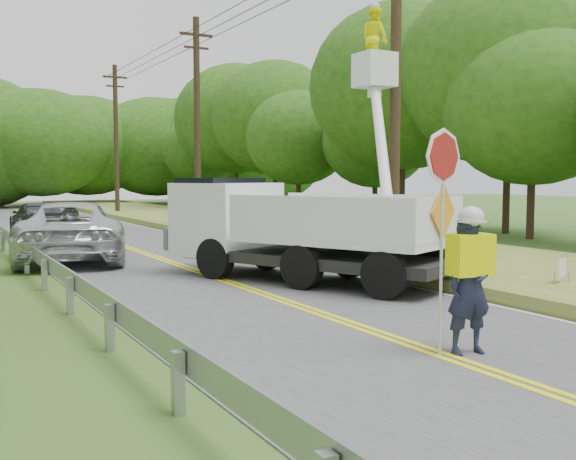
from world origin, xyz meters
TOP-DOWN VIEW (x-y plane):
  - ground at (0.00, 0.00)m, footprint 140.00×140.00m
  - road at (0.00, 14.00)m, footprint 7.20×96.00m
  - guardrail at (-4.02, 14.91)m, footprint 0.18×48.00m
  - utility_poles at (5.00, 17.02)m, footprint 1.60×43.30m
  - tall_grass_verge at (7.10, 14.00)m, footprint 7.00×96.00m
  - treeline_right at (15.77, 23.55)m, footprint 11.63×55.50m
  - treeline_horizon at (2.42, 55.94)m, footprint 58.27×14.60m
  - flagger at (0.39, 1.31)m, footprint 1.22×0.58m
  - bucket_truck at (1.55, 9.17)m, footprint 5.59×7.58m
  - suv_silver at (-2.49, 15.31)m, footprint 4.32×6.97m
  - suv_darkgrey at (-2.00, 25.41)m, footprint 2.02×4.96m
  - yard_sign at (5.56, 3.87)m, footprint 0.52×0.25m

SIDE VIEW (x-z plane):
  - ground at x=0.00m, z-range 0.00..0.00m
  - road at x=0.00m, z-range 0.00..0.02m
  - tall_grass_verge at x=7.10m, z-range 0.00..0.30m
  - guardrail at x=-4.02m, z-range 0.17..0.94m
  - yard_sign at x=5.56m, z-range 0.18..0.98m
  - suv_darkgrey at x=-2.00m, z-range 0.02..1.46m
  - suv_silver at x=-2.49m, z-range 0.02..1.82m
  - flagger at x=0.39m, z-range -0.45..2.78m
  - bucket_truck at x=1.55m, z-range -1.93..5.12m
  - utility_poles at x=5.00m, z-range 0.27..10.27m
  - treeline_horizon at x=2.42m, z-range -0.66..11.66m
  - treeline_right at x=15.77m, z-range 0.66..12.39m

